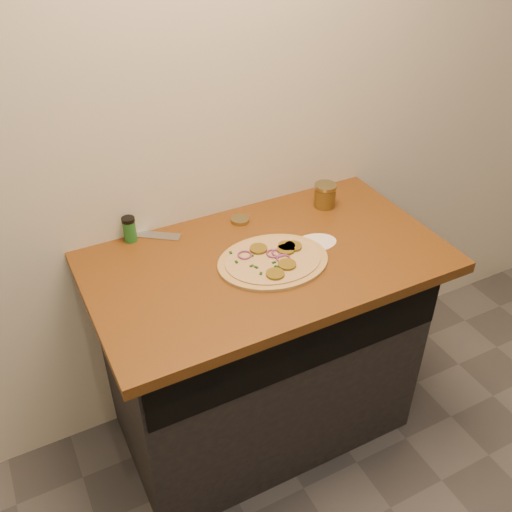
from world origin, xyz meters
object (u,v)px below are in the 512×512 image
chefs_knife (127,232)px  salsa_jar (325,195)px  pizza (274,260)px  spice_shaker (129,229)px

chefs_knife → salsa_jar: bearing=-12.2°
chefs_knife → pizza: bearing=-45.8°
pizza → chefs_knife: 0.54m
spice_shaker → chefs_knife: bearing=88.2°
chefs_knife → salsa_jar: 0.74m
pizza → chefs_knife: bearing=134.2°
pizza → salsa_jar: 0.42m
chefs_knife → salsa_jar: salsa_jar is taller
salsa_jar → spice_shaker: 0.74m
salsa_jar → spice_shaker: same height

